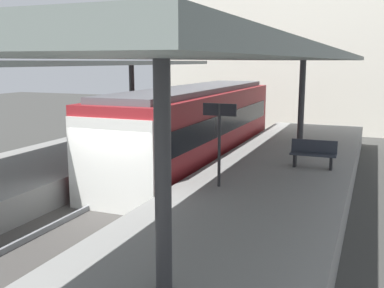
{
  "coord_description": "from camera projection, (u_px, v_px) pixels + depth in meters",
  "views": [
    {
      "loc": [
        6.48,
        -10.44,
        4.28
      ],
      "look_at": [
        1.0,
        3.12,
        1.6
      ],
      "focal_mm": 42.38,
      "sensor_mm": 36.0,
      "label": 1
    }
  ],
  "objects": [
    {
      "name": "ground_plane",
      "position": [
        117.0,
        216.0,
        12.68
      ],
      "size": [
        80.0,
        80.0,
        0.0
      ],
      "primitive_type": "plane",
      "color": "#383835"
    },
    {
      "name": "platform_left",
      "position": [
        10.0,
        185.0,
        13.99
      ],
      "size": [
        4.4,
        28.0,
        1.0
      ],
      "primitive_type": "cube",
      "color": "gray",
      "rests_on": "ground_plane"
    },
    {
      "name": "platform_right",
      "position": [
        250.0,
        217.0,
        11.19
      ],
      "size": [
        4.4,
        28.0,
        1.0
      ],
      "primitive_type": "cube",
      "color": "gray",
      "rests_on": "ground_plane"
    },
    {
      "name": "track_ballast",
      "position": [
        117.0,
        213.0,
        12.66
      ],
      "size": [
        3.2,
        28.0,
        0.2
      ],
      "primitive_type": "cube",
      "color": "#423F3D",
      "rests_on": "ground_plane"
    },
    {
      "name": "rail_near_side",
      "position": [
        95.0,
        204.0,
        12.9
      ],
      "size": [
        0.08,
        28.0,
        0.14
      ],
      "primitive_type": "cube",
      "color": "slate",
      "rests_on": "track_ballast"
    },
    {
      "name": "rail_far_side",
      "position": [
        140.0,
        210.0,
        12.37
      ],
      "size": [
        0.08,
        28.0,
        0.14
      ],
      "primitive_type": "cube",
      "color": "slate",
      "rests_on": "track_ballast"
    },
    {
      "name": "commuter_train",
      "position": [
        195.0,
        127.0,
        17.79
      ],
      "size": [
        2.78,
        12.57,
        3.1
      ],
      "color": "maroon",
      "rests_on": "track_ballast"
    },
    {
      "name": "canopy_left",
      "position": [
        34.0,
        64.0,
        14.6
      ],
      "size": [
        4.18,
        21.0,
        3.3
      ],
      "color": "#333335",
      "rests_on": "platform_left"
    },
    {
      "name": "canopy_right",
      "position": [
        267.0,
        58.0,
        11.77
      ],
      "size": [
        4.18,
        21.0,
        3.48
      ],
      "color": "#333335",
      "rests_on": "platform_right"
    },
    {
      "name": "platform_bench",
      "position": [
        313.0,
        153.0,
        14.12
      ],
      "size": [
        1.4,
        0.41,
        0.86
      ],
      "color": "black",
      "rests_on": "platform_right"
    },
    {
      "name": "platform_sign",
      "position": [
        219.0,
        126.0,
        11.77
      ],
      "size": [
        0.9,
        0.08,
        2.21
      ],
      "color": "#262628",
      "rests_on": "platform_right"
    },
    {
      "name": "station_building_backdrop",
      "position": [
        302.0,
        42.0,
        29.24
      ],
      "size": [
        18.0,
        6.0,
        11.0
      ],
      "primitive_type": "cube",
      "color": "beige",
      "rests_on": "ground_plane"
    }
  ]
}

